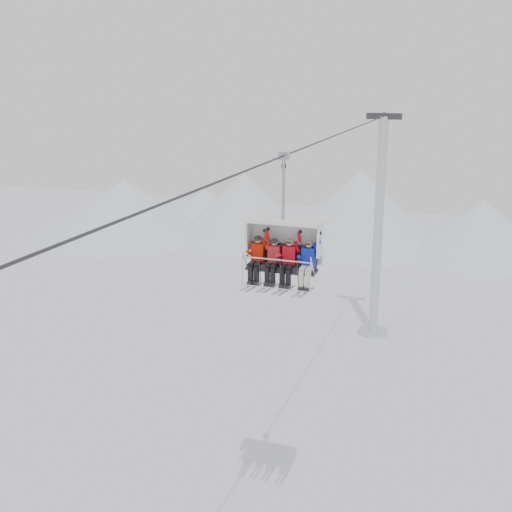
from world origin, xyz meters
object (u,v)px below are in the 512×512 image
(skier_center_left, at_px, (273,260))
(skier_far_right, at_px, (308,262))
(chairlift_carrier, at_px, (284,242))
(skier_center_right, at_px, (288,260))
(skier_far_left, at_px, (257,257))
(lift_tower_right, at_px, (377,244))

(skier_center_left, distance_m, skier_far_right, 1.07)
(chairlift_carrier, relative_size, skier_center_right, 2.36)
(skier_center_left, bearing_deg, skier_far_left, 179.31)
(skier_center_right, bearing_deg, skier_far_left, 180.00)
(chairlift_carrier, xyz_separation_m, skier_far_right, (0.83, -0.30, -0.46))
(skier_center_right, bearing_deg, chairlift_carrier, 127.96)
(skier_center_right, height_order, skier_far_right, same)
(skier_far_left, height_order, skier_center_right, same)
(skier_far_right, bearing_deg, chairlift_carrier, 159.93)
(chairlift_carrier, distance_m, skier_center_left, 0.62)
(skier_center_right, xyz_separation_m, skier_far_right, (0.60, 0.00, 0.00))
(chairlift_carrier, height_order, skier_center_right, chairlift_carrier)
(chairlift_carrier, relative_size, skier_center_left, 2.36)
(skier_far_right, bearing_deg, skier_far_left, 180.00)
(lift_tower_right, bearing_deg, skier_far_left, -92.23)
(skier_far_left, bearing_deg, chairlift_carrier, 21.59)
(skier_center_right, bearing_deg, skier_far_right, 0.00)
(lift_tower_right, height_order, chairlift_carrier, lift_tower_right)
(skier_far_left, bearing_deg, skier_center_right, 0.00)
(skier_far_right, bearing_deg, skier_center_right, 180.00)
(chairlift_carrier, bearing_deg, lift_tower_right, 90.00)
(lift_tower_right, xyz_separation_m, chairlift_carrier, (0.00, -19.42, 4.88))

